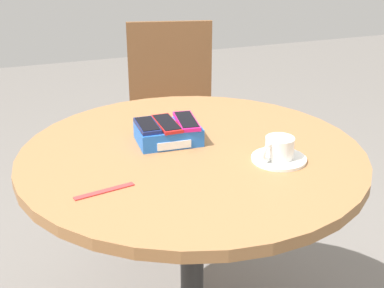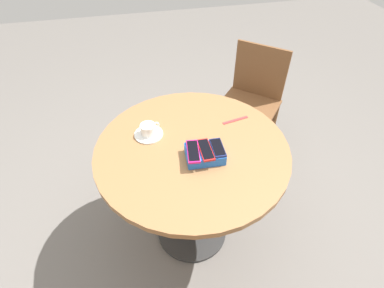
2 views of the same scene
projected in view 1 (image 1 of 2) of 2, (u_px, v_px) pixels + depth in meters
round_table at (192, 195)px, 1.51m from camera, size 0.95×0.95×0.76m
phone_box at (168, 134)px, 1.51m from camera, size 0.18×0.14×0.05m
phone_navy at (147, 126)px, 1.48m from camera, size 0.06×0.12×0.01m
phone_red at (167, 123)px, 1.50m from camera, size 0.05×0.14×0.01m
phone_magenta at (186, 121)px, 1.51m from camera, size 0.07×0.15×0.01m
saucer at (279, 159)px, 1.40m from camera, size 0.14×0.14×0.01m
coffee_cup at (279, 148)px, 1.39m from camera, size 0.10×0.08×0.06m
lanyard_strap at (104, 191)px, 1.24m from camera, size 0.15×0.04×0.00m
chair_far_side at (173, 127)px, 2.37m from camera, size 0.48×0.48×0.93m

